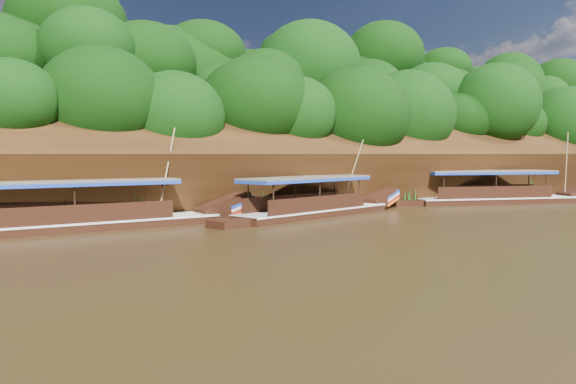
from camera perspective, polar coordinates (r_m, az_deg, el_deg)
ground at (r=29.51m, az=14.23°, el=-3.52°), size 160.00×160.00×0.00m
riverbank at (r=47.98m, az=-5.57°, el=1.66°), size 120.00×30.06×19.40m
boat_0 at (r=45.77m, az=21.32°, el=-0.36°), size 15.25×6.71×5.84m
boat_1 at (r=34.20m, az=3.55°, el=-1.49°), size 13.90×5.51×5.07m
boat_2 at (r=29.59m, az=-18.13°, el=-2.48°), size 15.79×2.85×5.60m
reeds at (r=34.50m, az=-1.50°, el=-0.94°), size 50.48×2.37×2.06m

